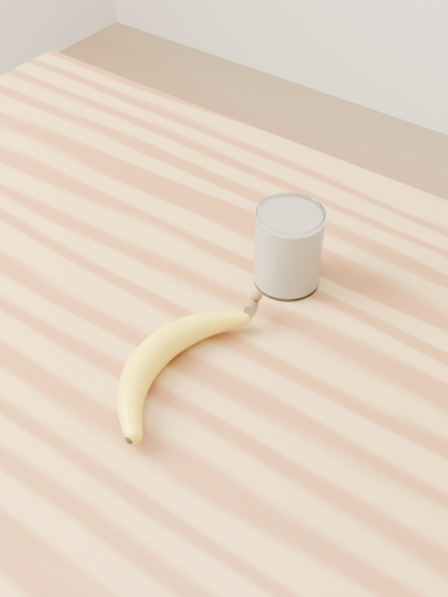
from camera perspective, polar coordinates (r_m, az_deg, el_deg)
The scene contains 3 objects.
table at distance 0.92m, azimuth -1.95°, elevation -9.84°, with size 1.20×0.80×0.90m.
smoothie_glass at distance 0.89m, azimuth 4.44°, elevation 3.50°, with size 0.07×0.07×0.09m.
banana at distance 0.81m, azimuth -4.84°, elevation -3.72°, with size 0.10×0.27×0.03m, color gold, non-canonical shape.
Camera 1 is at (0.36, -0.43, 1.50)m, focal length 50.00 mm.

